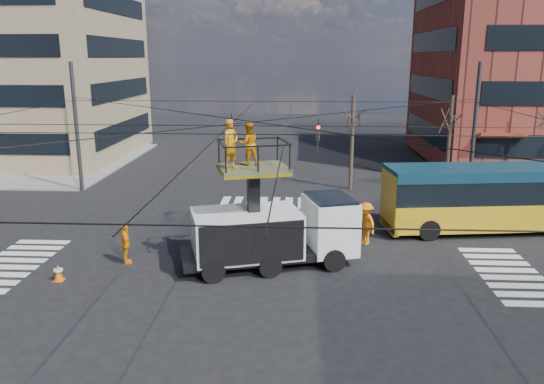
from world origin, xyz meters
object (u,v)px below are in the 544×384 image
(traffic_cone, at_px, (58,272))
(worker_ground, at_px, (126,244))
(city_bus, at_px, (500,196))
(utility_truck, at_px, (273,218))
(flagger, at_px, (365,223))

(traffic_cone, height_order, worker_ground, worker_ground)
(city_bus, bearing_deg, traffic_cone, -166.60)
(utility_truck, relative_size, traffic_cone, 11.02)
(utility_truck, distance_m, traffic_cone, 8.47)
(utility_truck, height_order, flagger, utility_truck)
(city_bus, height_order, traffic_cone, city_bus)
(traffic_cone, bearing_deg, utility_truck, 13.99)
(utility_truck, height_order, worker_ground, utility_truck)
(city_bus, xyz_separation_m, traffic_cone, (-18.81, -7.04, -1.39))
(utility_truck, distance_m, city_bus, 11.87)
(traffic_cone, xyz_separation_m, flagger, (12.09, 4.76, 0.65))
(traffic_cone, relative_size, worker_ground, 0.39)
(city_bus, bearing_deg, flagger, -168.35)
(utility_truck, height_order, traffic_cone, utility_truck)
(utility_truck, bearing_deg, city_bus, 8.76)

